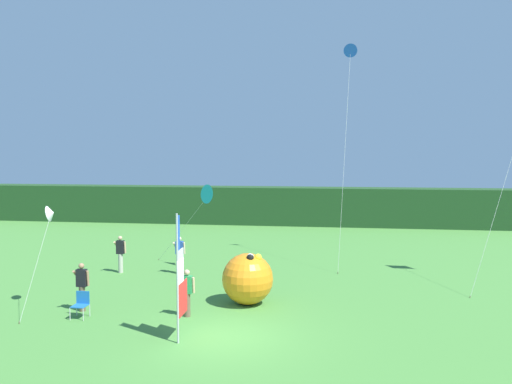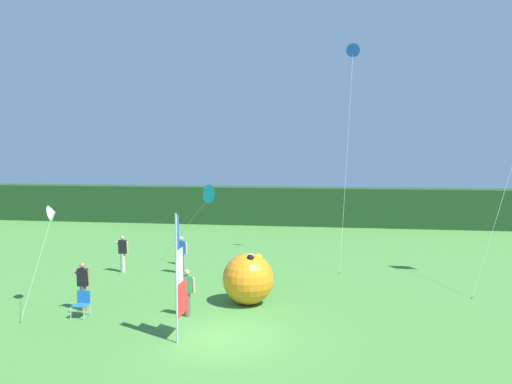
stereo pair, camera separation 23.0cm
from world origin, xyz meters
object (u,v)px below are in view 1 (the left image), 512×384
(banner_flag, at_px, (180,279))
(kite_blue_delta_0, at_px, (350,52))
(inflatable_balloon, at_px, (248,279))
(kite_white_delta_1, at_px, (51,214))
(person_far_right, at_px, (180,254))
(person_near_banner, at_px, (82,285))
(person_far_left, at_px, (120,253))
(person_mid_field, at_px, (187,292))
(folding_chair, at_px, (81,303))
(kite_cyan_delta_2, at_px, (209,194))

(banner_flag, bearing_deg, kite_blue_delta_0, 66.90)
(inflatable_balloon, bearing_deg, kite_white_delta_1, -167.12)
(person_far_right, bearing_deg, person_near_banner, -106.50)
(person_far_left, bearing_deg, person_mid_field, -50.35)
(folding_chair, height_order, kite_white_delta_1, kite_white_delta_1)
(person_far_right, distance_m, folding_chair, 6.95)
(person_far_right, distance_m, kite_cyan_delta_2, 3.16)
(person_mid_field, relative_size, folding_chair, 1.86)
(folding_chair, xyz_separation_m, kite_cyan_delta_2, (2.73, 7.71, 3.19))
(kite_white_delta_1, bearing_deg, kite_blue_delta_0, 43.29)
(folding_chair, bearing_deg, inflatable_balloon, 23.61)
(person_far_right, bearing_deg, folding_chair, -102.48)
(folding_chair, bearing_deg, kite_cyan_delta_2, 70.48)
(kite_white_delta_1, bearing_deg, person_far_right, 63.51)
(folding_chair, height_order, kite_cyan_delta_2, kite_cyan_delta_2)
(banner_flag, bearing_deg, person_near_banner, 152.33)
(folding_chair, distance_m, kite_white_delta_1, 3.43)
(banner_flag, height_order, kite_blue_delta_0, kite_blue_delta_0)
(person_mid_field, bearing_deg, kite_blue_delta_0, 60.86)
(inflatable_balloon, bearing_deg, person_far_right, 132.05)
(banner_flag, xyz_separation_m, person_mid_field, (-0.43, 2.21, -0.99))
(inflatable_balloon, distance_m, folding_chair, 5.98)
(person_near_banner, distance_m, person_mid_field, 3.92)
(banner_flag, height_order, person_far_left, banner_flag)
(person_far_left, distance_m, person_far_right, 2.86)
(person_mid_field, height_order, inflatable_balloon, inflatable_balloon)
(person_mid_field, bearing_deg, person_far_right, 108.92)
(person_far_left, bearing_deg, banner_flag, -56.69)
(folding_chair, relative_size, kite_blue_delta_0, 0.08)
(person_far_right, height_order, kite_blue_delta_0, kite_blue_delta_0)
(kite_blue_delta_0, bearing_deg, inflatable_balloon, -114.62)
(inflatable_balloon, relative_size, kite_blue_delta_0, 0.18)
(person_near_banner, relative_size, person_far_right, 0.99)
(kite_white_delta_1, bearing_deg, folding_chair, -28.37)
(person_near_banner, height_order, folding_chair, person_near_banner)
(person_far_right, height_order, kite_white_delta_1, kite_white_delta_1)
(person_mid_field, distance_m, person_far_left, 7.78)
(banner_flag, xyz_separation_m, folding_chair, (-4.04, 1.59, -1.36))
(inflatable_balloon, distance_m, kite_blue_delta_0, 13.80)
(banner_flag, height_order, inflatable_balloon, banner_flag)
(banner_flag, relative_size, person_mid_field, 2.36)
(banner_flag, height_order, kite_cyan_delta_2, kite_cyan_delta_2)
(banner_flag, bearing_deg, kite_cyan_delta_2, 97.99)
(banner_flag, relative_size, folding_chair, 4.40)
(inflatable_balloon, height_order, folding_chair, inflatable_balloon)
(person_mid_field, bearing_deg, kite_white_delta_1, 177.97)
(person_near_banner, xyz_separation_m, kite_cyan_delta_2, (3.04, 7.02, 2.77))
(inflatable_balloon, bearing_deg, kite_blue_delta_0, 65.38)
(person_far_left, height_order, inflatable_balloon, inflatable_balloon)
(person_near_banner, xyz_separation_m, inflatable_balloon, (5.77, 1.70, 0.04))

